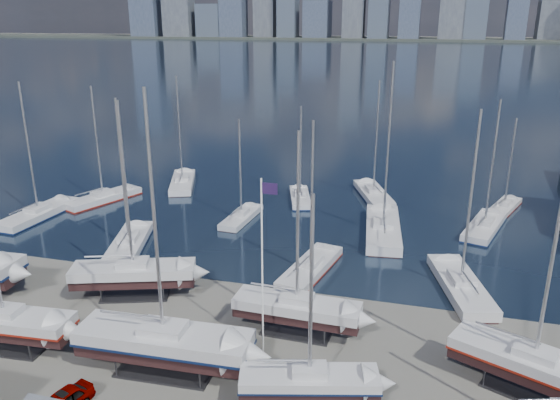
% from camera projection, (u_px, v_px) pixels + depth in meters
% --- Properties ---
extents(ground, '(1400.00, 1400.00, 0.00)m').
position_uv_depth(ground, '(229.00, 351.00, 38.45)').
color(ground, '#605E59').
rests_on(ground, ground).
extents(water, '(1400.00, 600.00, 0.40)m').
position_uv_depth(water, '(413.00, 58.00, 321.91)').
color(water, '#1B2640').
rests_on(water, ground).
extents(far_shore, '(1400.00, 80.00, 2.20)m').
position_uv_depth(far_shore, '(424.00, 39.00, 559.22)').
color(far_shore, '#2D332D').
rests_on(far_shore, ground).
extents(skyline, '(639.14, 43.80, 107.69)m').
position_uv_depth(skyline, '(419.00, 0.00, 543.41)').
color(skyline, '#475166').
rests_on(skyline, far_shore).
extents(sailboat_cradle_1, '(10.03, 3.52, 15.92)m').
position_uv_depth(sailboat_cradle_1, '(5.00, 322.00, 38.20)').
color(sailboat_cradle_1, '#2D2D33').
rests_on(sailboat_cradle_1, ground).
extents(sailboat_cradle_2, '(10.47, 5.97, 16.46)m').
position_uv_depth(sailboat_cradle_2, '(134.00, 273.00, 45.47)').
color(sailboat_cradle_2, '#2D2D33').
rests_on(sailboat_cradle_2, ground).
extents(sailboat_cradle_3, '(11.84, 3.81, 18.69)m').
position_uv_depth(sailboat_cradle_3, '(164.00, 342.00, 35.61)').
color(sailboat_cradle_3, '#2D2D33').
rests_on(sailboat_cradle_3, ground).
extents(sailboat_cradle_4, '(9.41, 2.89, 15.29)m').
position_uv_depth(sailboat_cradle_4, '(297.00, 309.00, 40.06)').
color(sailboat_cradle_4, '#2D2D33').
rests_on(sailboat_cradle_4, ground).
extents(sailboat_cradle_5, '(8.62, 4.37, 13.62)m').
position_uv_depth(sailboat_cradle_5, '(309.00, 382.00, 32.17)').
color(sailboat_cradle_5, '#2D2D33').
rests_on(sailboat_cradle_5, ground).
extents(sailboat_cradle_6, '(10.35, 6.65, 16.25)m').
position_uv_depth(sailboat_cradle_6, '(534.00, 366.00, 33.43)').
color(sailboat_cradle_6, '#2D2D33').
rests_on(sailboat_cradle_6, ground).
extents(sailboat_moored_0, '(3.81, 11.23, 16.52)m').
position_uv_depth(sailboat_moored_0, '(39.00, 216.00, 63.89)').
color(sailboat_moored_0, black).
rests_on(sailboat_moored_0, water).
extents(sailboat_moored_1, '(6.44, 10.56, 15.29)m').
position_uv_depth(sailboat_moored_1, '(103.00, 199.00, 69.58)').
color(sailboat_moored_1, black).
rests_on(sailboat_moored_1, water).
extents(sailboat_moored_2, '(6.47, 10.85, 15.84)m').
position_uv_depth(sailboat_moored_2, '(183.00, 184.00, 76.10)').
color(sailboat_moored_2, black).
rests_on(sailboat_moored_2, water).
extents(sailboat_moored_3, '(5.98, 11.09, 15.97)m').
position_uv_depth(sailboat_moored_3, '(129.00, 246.00, 55.48)').
color(sailboat_moored_3, black).
rests_on(sailboat_moored_3, water).
extents(sailboat_moored_4, '(2.82, 8.30, 12.34)m').
position_uv_depth(sailboat_moored_4, '(241.00, 218.00, 63.17)').
color(sailboat_moored_4, black).
rests_on(sailboat_moored_4, water).
extents(sailboat_moored_5, '(4.73, 8.79, 12.66)m').
position_uv_depth(sailboat_moored_5, '(300.00, 198.00, 69.98)').
color(sailboat_moored_5, black).
rests_on(sailboat_moored_5, water).
extents(sailboat_moored_6, '(4.52, 10.23, 14.80)m').
position_uv_depth(sailboat_moored_6, '(310.00, 269.00, 50.24)').
color(sailboat_moored_6, black).
rests_on(sailboat_moored_6, water).
extents(sailboat_moored_7, '(4.93, 13.01, 19.17)m').
position_uv_depth(sailboat_moored_7, '(383.00, 231.00, 59.15)').
color(sailboat_moored_7, black).
rests_on(sailboat_moored_7, water).
extents(sailboat_moored_8, '(6.54, 10.95, 15.83)m').
position_uv_depth(sailboat_moored_8, '(373.00, 196.00, 71.08)').
color(sailboat_moored_8, black).
rests_on(sailboat_moored_8, water).
extents(sailboat_moored_9, '(5.78, 11.27, 16.39)m').
position_uv_depth(sailboat_moored_9, '(460.00, 287.00, 46.86)').
color(sailboat_moored_9, black).
rests_on(sailboat_moored_9, water).
extents(sailboat_moored_10, '(5.61, 10.47, 15.08)m').
position_uv_depth(sailboat_moored_10, '(484.00, 228.00, 60.10)').
color(sailboat_moored_10, black).
rests_on(sailboat_moored_10, water).
extents(sailboat_moored_11, '(4.93, 8.16, 11.80)m').
position_uv_depth(sailboat_moored_11, '(504.00, 208.00, 66.53)').
color(sailboat_moored_11, black).
rests_on(sailboat_moored_11, water).
extents(flagpole, '(1.12, 0.12, 12.72)m').
position_uv_depth(flagpole, '(263.00, 256.00, 36.07)').
color(flagpole, white).
rests_on(flagpole, ground).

